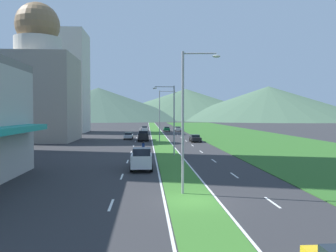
# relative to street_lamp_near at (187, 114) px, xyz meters

# --- Properties ---
(ground_plane) EXTENTS (600.00, 600.00, 0.00)m
(ground_plane) POSITION_rel_street_lamp_near_xyz_m (0.11, -2.08, -5.66)
(ground_plane) COLOR #2D2D30
(grass_median) EXTENTS (3.20, 240.00, 0.06)m
(grass_median) POSITION_rel_street_lamp_near_xyz_m (0.11, 57.92, -5.63)
(grass_median) COLOR #387028
(grass_median) RESTS_ON ground_plane
(grass_verge_right) EXTENTS (24.00, 240.00, 0.06)m
(grass_verge_right) POSITION_rel_street_lamp_near_xyz_m (20.71, 57.92, -5.63)
(grass_verge_right) COLOR #2D6023
(grass_verge_right) RESTS_ON ground_plane
(lane_dash_left_2) EXTENTS (0.16, 2.80, 0.01)m
(lane_dash_left_2) POSITION_rel_street_lamp_near_xyz_m (-4.99, -2.58, -5.65)
(lane_dash_left_2) COLOR silver
(lane_dash_left_2) RESTS_ON ground_plane
(lane_dash_left_3) EXTENTS (0.16, 2.80, 0.01)m
(lane_dash_left_3) POSITION_rel_street_lamp_near_xyz_m (-4.99, 7.17, -5.65)
(lane_dash_left_3) COLOR silver
(lane_dash_left_3) RESTS_ON ground_plane
(lane_dash_left_4) EXTENTS (0.16, 2.80, 0.01)m
(lane_dash_left_4) POSITION_rel_street_lamp_near_xyz_m (-4.99, 16.92, -5.65)
(lane_dash_left_4) COLOR silver
(lane_dash_left_4) RESTS_ON ground_plane
(lane_dash_left_5) EXTENTS (0.16, 2.80, 0.01)m
(lane_dash_left_5) POSITION_rel_street_lamp_near_xyz_m (-4.99, 26.67, -5.65)
(lane_dash_left_5) COLOR silver
(lane_dash_left_5) RESTS_ON ground_plane
(lane_dash_left_6) EXTENTS (0.16, 2.80, 0.01)m
(lane_dash_left_6) POSITION_rel_street_lamp_near_xyz_m (-4.99, 36.42, -5.65)
(lane_dash_left_6) COLOR silver
(lane_dash_left_6) RESTS_ON ground_plane
(lane_dash_left_7) EXTENTS (0.16, 2.80, 0.01)m
(lane_dash_left_7) POSITION_rel_street_lamp_near_xyz_m (-4.99, 46.17, -5.65)
(lane_dash_left_7) COLOR silver
(lane_dash_left_7) RESTS_ON ground_plane
(lane_dash_left_8) EXTENTS (0.16, 2.80, 0.01)m
(lane_dash_left_8) POSITION_rel_street_lamp_near_xyz_m (-4.99, 55.92, -5.65)
(lane_dash_left_8) COLOR silver
(lane_dash_left_8) RESTS_ON ground_plane
(lane_dash_left_9) EXTENTS (0.16, 2.80, 0.01)m
(lane_dash_left_9) POSITION_rel_street_lamp_near_xyz_m (-4.99, 65.67, -5.65)
(lane_dash_left_9) COLOR silver
(lane_dash_left_9) RESTS_ON ground_plane
(lane_dash_left_10) EXTENTS (0.16, 2.80, 0.01)m
(lane_dash_left_10) POSITION_rel_street_lamp_near_xyz_m (-4.99, 75.41, -5.65)
(lane_dash_left_10) COLOR silver
(lane_dash_left_10) RESTS_ON ground_plane
(lane_dash_left_11) EXTENTS (0.16, 2.80, 0.01)m
(lane_dash_left_11) POSITION_rel_street_lamp_near_xyz_m (-4.99, 85.16, -5.65)
(lane_dash_left_11) COLOR silver
(lane_dash_left_11) RESTS_ON ground_plane
(lane_dash_left_12) EXTENTS (0.16, 2.80, 0.01)m
(lane_dash_left_12) POSITION_rel_street_lamp_near_xyz_m (-4.99, 94.91, -5.65)
(lane_dash_left_12) COLOR silver
(lane_dash_left_12) RESTS_ON ground_plane
(lane_dash_left_13) EXTENTS (0.16, 2.80, 0.01)m
(lane_dash_left_13) POSITION_rel_street_lamp_near_xyz_m (-4.99, 104.66, -5.65)
(lane_dash_left_13) COLOR silver
(lane_dash_left_13) RESTS_ON ground_plane
(lane_dash_right_2) EXTENTS (0.16, 2.80, 0.01)m
(lane_dash_right_2) POSITION_rel_street_lamp_near_xyz_m (5.21, -2.58, -5.65)
(lane_dash_right_2) COLOR silver
(lane_dash_right_2) RESTS_ON ground_plane
(lane_dash_right_3) EXTENTS (0.16, 2.80, 0.01)m
(lane_dash_right_3) POSITION_rel_street_lamp_near_xyz_m (5.21, 7.17, -5.65)
(lane_dash_right_3) COLOR silver
(lane_dash_right_3) RESTS_ON ground_plane
(lane_dash_right_4) EXTENTS (0.16, 2.80, 0.01)m
(lane_dash_right_4) POSITION_rel_street_lamp_near_xyz_m (5.21, 16.92, -5.65)
(lane_dash_right_4) COLOR silver
(lane_dash_right_4) RESTS_ON ground_plane
(lane_dash_right_5) EXTENTS (0.16, 2.80, 0.01)m
(lane_dash_right_5) POSITION_rel_street_lamp_near_xyz_m (5.21, 26.67, -5.65)
(lane_dash_right_5) COLOR silver
(lane_dash_right_5) RESTS_ON ground_plane
(lane_dash_right_6) EXTENTS (0.16, 2.80, 0.01)m
(lane_dash_right_6) POSITION_rel_street_lamp_near_xyz_m (5.21, 36.42, -5.65)
(lane_dash_right_6) COLOR silver
(lane_dash_right_6) RESTS_ON ground_plane
(lane_dash_right_7) EXTENTS (0.16, 2.80, 0.01)m
(lane_dash_right_7) POSITION_rel_street_lamp_near_xyz_m (5.21, 46.17, -5.65)
(lane_dash_right_7) COLOR silver
(lane_dash_right_7) RESTS_ON ground_plane
(lane_dash_right_8) EXTENTS (0.16, 2.80, 0.01)m
(lane_dash_right_8) POSITION_rel_street_lamp_near_xyz_m (5.21, 55.92, -5.65)
(lane_dash_right_8) COLOR silver
(lane_dash_right_8) RESTS_ON ground_plane
(lane_dash_right_9) EXTENTS (0.16, 2.80, 0.01)m
(lane_dash_right_9) POSITION_rel_street_lamp_near_xyz_m (5.21, 65.67, -5.65)
(lane_dash_right_9) COLOR silver
(lane_dash_right_9) RESTS_ON ground_plane
(lane_dash_right_10) EXTENTS (0.16, 2.80, 0.01)m
(lane_dash_right_10) POSITION_rel_street_lamp_near_xyz_m (5.21, 75.41, -5.65)
(lane_dash_right_10) COLOR silver
(lane_dash_right_10) RESTS_ON ground_plane
(lane_dash_right_11) EXTENTS (0.16, 2.80, 0.01)m
(lane_dash_right_11) POSITION_rel_street_lamp_near_xyz_m (5.21, 85.16, -5.65)
(lane_dash_right_11) COLOR silver
(lane_dash_right_11) RESTS_ON ground_plane
(lane_dash_right_12) EXTENTS (0.16, 2.80, 0.01)m
(lane_dash_right_12) POSITION_rel_street_lamp_near_xyz_m (5.21, 94.91, -5.65)
(lane_dash_right_12) COLOR silver
(lane_dash_right_12) RESTS_ON ground_plane
(lane_dash_right_13) EXTENTS (0.16, 2.80, 0.01)m
(lane_dash_right_13) POSITION_rel_street_lamp_near_xyz_m (5.21, 104.66, -5.65)
(lane_dash_right_13) COLOR silver
(lane_dash_right_13) RESTS_ON ground_plane
(edge_line_median_left) EXTENTS (0.16, 240.00, 0.01)m
(edge_line_median_left) POSITION_rel_street_lamp_near_xyz_m (-1.64, 57.92, -5.65)
(edge_line_median_left) COLOR silver
(edge_line_median_left) RESTS_ON ground_plane
(edge_line_median_right) EXTENTS (0.16, 240.00, 0.01)m
(edge_line_median_right) POSITION_rel_street_lamp_near_xyz_m (1.86, 57.92, -5.65)
(edge_line_median_right) COLOR silver
(edge_line_median_right) RESTS_ON ground_plane
(domed_building) EXTENTS (14.42, 14.42, 27.65)m
(domed_building) POSITION_rel_street_lamp_near_xyz_m (-24.44, 48.37, 5.76)
(domed_building) COLOR #9E9384
(domed_building) RESTS_ON ground_plane
(midrise_colored) EXTENTS (13.88, 13.88, 28.98)m
(midrise_colored) POSITION_rel_street_lamp_near_xyz_m (-27.06, 80.10, 8.84)
(midrise_colored) COLOR beige
(midrise_colored) RESTS_ON ground_plane
(hill_far_left) EXTENTS (142.43, 142.43, 24.57)m
(hill_far_left) POSITION_rel_street_lamp_near_xyz_m (-38.78, 245.86, 6.63)
(hill_far_left) COLOR #3D5647
(hill_far_left) RESTS_ON ground_plane
(hill_far_center) EXTENTS (160.77, 160.77, 26.27)m
(hill_far_center) POSITION_rel_street_lamp_near_xyz_m (31.52, 281.14, 7.48)
(hill_far_center) COLOR #47664C
(hill_far_center) RESTS_ON ground_plane
(hill_far_right) EXTENTS (153.37, 153.37, 25.60)m
(hill_far_right) POSITION_rel_street_lamp_near_xyz_m (89.37, 237.71, 7.14)
(hill_far_right) COLOR #47664C
(hill_far_right) RESTS_ON ground_plane
(street_lamp_near) EXTENTS (2.66, 0.45, 9.95)m
(street_lamp_near) POSITION_rel_street_lamp_near_xyz_m (0.00, 0.00, 0.00)
(street_lamp_near) COLOR #99999E
(street_lamp_near) RESTS_ON ground_plane
(street_lamp_mid) EXTENTS (2.93, 0.30, 9.30)m
(street_lamp_mid) POSITION_rel_street_lamp_near_xyz_m (0.59, 22.46, -0.31)
(street_lamp_mid) COLOR #99999E
(street_lamp_mid) RESTS_ON ground_plane
(street_lamp_far) EXTENTS (3.48, 0.34, 10.05)m
(street_lamp_far) POSITION_rel_street_lamp_near_xyz_m (0.17, 44.92, 0.14)
(street_lamp_far) COLOR #99999E
(street_lamp_far) RESTS_ON ground_plane
(car_0) EXTENTS (1.96, 4.72, 1.42)m
(car_0) POSITION_rel_street_lamp_near_xyz_m (6.77, 44.14, -4.92)
(car_0) COLOR black
(car_0) RESTS_ON ground_plane
(car_1) EXTENTS (1.89, 4.47, 1.45)m
(car_1) POSITION_rel_street_lamp_near_xyz_m (3.45, 83.32, -4.90)
(car_1) COLOR #0C5128
(car_1) RESTS_ON ground_plane
(car_2) EXTENTS (1.99, 4.09, 1.55)m
(car_2) POSITION_rel_street_lamp_near_xyz_m (-3.31, 85.43, -4.87)
(car_2) COLOR silver
(car_2) RESTS_ON ground_plane
(car_3) EXTENTS (1.92, 4.28, 1.46)m
(car_3) POSITION_rel_street_lamp_near_xyz_m (6.94, 84.08, -4.89)
(car_3) COLOR #B2B2B7
(car_3) RESTS_ON ground_plane
(car_4) EXTENTS (1.92, 4.56, 1.49)m
(car_4) POSITION_rel_street_lamp_near_xyz_m (-6.64, 52.13, -4.90)
(car_4) COLOR silver
(car_4) RESTS_ON ground_plane
(pickup_truck_0) EXTENTS (2.18, 5.40, 2.00)m
(pickup_truck_0) POSITION_rel_street_lamp_near_xyz_m (-3.28, 11.45, -4.67)
(pickup_truck_0) COLOR silver
(pickup_truck_0) RESTS_ON ground_plane
(pickup_truck_1) EXTENTS (2.18, 5.40, 2.00)m
(pickup_truck_1) POSITION_rel_street_lamp_near_xyz_m (-3.40, 47.60, -4.67)
(pickup_truck_1) COLOR black
(pickup_truck_1) RESTS_ON ground_plane
(motorcycle_rider) EXTENTS (0.36, 2.00, 1.80)m
(motorcycle_rider) POSITION_rel_street_lamp_near_xyz_m (-3.21, 23.61, -4.91)
(motorcycle_rider) COLOR black
(motorcycle_rider) RESTS_ON ground_plane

